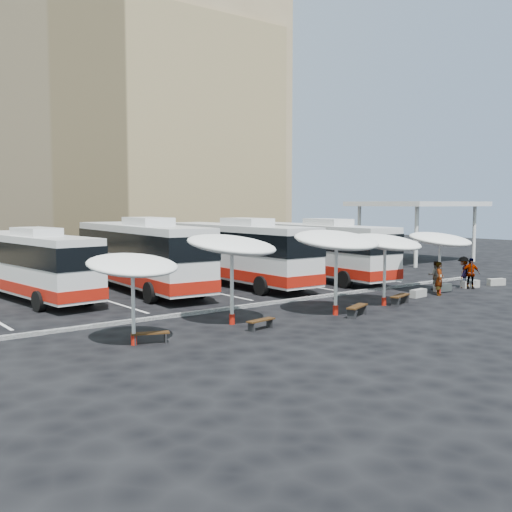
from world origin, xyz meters
TOP-DOWN VIEW (x-y plane):
  - ground at (0.00, 0.00)m, footprint 120.00×120.00m
  - sandstone_building at (0.00, 31.87)m, footprint 42.00×18.25m
  - service_canopy at (24.00, 10.00)m, footprint 10.00×8.00m
  - curb_divider at (0.00, 0.50)m, footprint 34.00×0.25m
  - bay_lines at (0.00, 8.00)m, footprint 24.15×12.00m
  - bus_0 at (-8.97, 9.57)m, footprint 3.69×12.15m
  - bus_1 at (-2.96, 8.73)m, footprint 3.74×13.55m
  - bus_2 at (2.87, 7.38)m, footprint 3.22×13.13m
  - bus_3 at (8.73, 6.37)m, footprint 3.68×12.91m
  - sunshade_0 at (-9.29, -3.22)m, footprint 3.31×3.35m
  - sunshade_1 at (-4.41, -2.37)m, footprint 4.73×4.76m
  - sunshade_2 at (0.52, -3.50)m, footprint 4.18×4.22m
  - sunshade_3 at (4.20, -3.18)m, footprint 3.74×3.78m
  - sunshade_4 at (9.76, -2.41)m, footprint 3.39×3.44m
  - wood_bench_0 at (-8.74, -3.40)m, footprint 1.39×0.84m
  - wood_bench_1 at (-4.11, -3.93)m, footprint 1.39×0.56m
  - wood_bench_2 at (1.00, -4.37)m, footprint 1.65×1.00m
  - wood_bench_3 at (5.02, -3.51)m, footprint 1.66×0.90m
  - conc_bench_0 at (7.74, -2.56)m, footprint 1.17×0.50m
  - conc_bench_1 at (10.59, -2.07)m, footprint 1.17×0.50m
  - conc_bench_2 at (13.24, -2.15)m, footprint 1.23×0.66m
  - conc_bench_3 at (15.38, -2.57)m, footprint 1.18×0.73m
  - passenger_0 at (9.17, -2.84)m, footprint 0.80×0.71m
  - passenger_1 at (10.91, -1.37)m, footprint 1.01×1.02m
  - passenger_2 at (12.85, -2.40)m, footprint 1.10×1.03m
  - passenger_3 at (12.82, -1.92)m, footprint 1.40×1.19m

SIDE VIEW (x-z plane):
  - ground at x=0.00m, z-range 0.00..0.00m
  - bay_lines at x=0.00m, z-range 0.00..0.01m
  - curb_divider at x=0.00m, z-range 0.00..0.15m
  - conc_bench_3 at x=15.38m, z-range 0.00..0.42m
  - conc_bench_0 at x=7.74m, z-range 0.00..0.42m
  - conc_bench_1 at x=10.59m, z-range 0.00..0.43m
  - conc_bench_2 at x=13.24m, z-range 0.00..0.44m
  - wood_bench_1 at x=-4.11m, z-range 0.11..0.52m
  - wood_bench_0 at x=-8.74m, z-range 0.11..0.53m
  - wood_bench_2 at x=1.00m, z-range 0.13..0.62m
  - wood_bench_3 at x=5.02m, z-range 0.13..0.63m
  - passenger_1 at x=10.91m, z-range 0.00..1.66m
  - passenger_2 at x=12.85m, z-range 0.00..1.82m
  - passenger_0 at x=9.17m, z-range 0.00..1.85m
  - passenger_3 at x=12.82m, z-range 0.00..1.87m
  - bus_0 at x=-8.97m, z-range 0.04..3.84m
  - bus_3 at x=8.73m, z-range 0.04..4.09m
  - bus_2 at x=2.87m, z-range 0.04..4.20m
  - bus_1 at x=-2.96m, z-range 0.05..4.30m
  - sunshade_0 at x=-9.29m, z-range 1.17..4.53m
  - sunshade_4 at x=9.76m, z-range 1.24..4.79m
  - sunshade_3 at x=4.20m, z-range 1.28..4.96m
  - sunshade_1 at x=-4.41m, z-range 1.36..5.25m
  - sunshade_2 at x=0.52m, z-range 1.39..5.35m
  - service_canopy at x=24.00m, z-range 2.27..7.47m
  - sandstone_building at x=0.00m, z-range -2.17..27.43m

